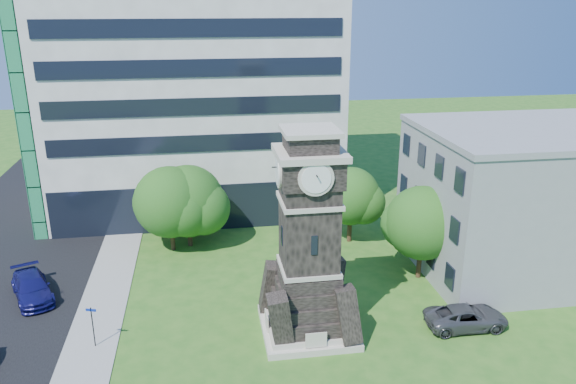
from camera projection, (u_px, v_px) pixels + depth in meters
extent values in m
plane|color=#29601B|center=(261.00, 354.00, 31.12)|extent=(160.00, 160.00, 0.00)
cube|color=gray|center=(98.00, 320.00, 34.38)|extent=(3.00, 70.00, 0.06)
cube|color=beige|center=(308.00, 327.00, 33.37)|extent=(5.40, 5.40, 0.40)
cube|color=beige|center=(308.00, 322.00, 33.25)|extent=(4.80, 4.80, 0.30)
cube|color=black|center=(309.00, 218.00, 31.09)|extent=(3.00, 3.00, 6.40)
cube|color=beige|center=(308.00, 266.00, 32.07)|extent=(3.25, 3.25, 0.25)
cube|color=beige|center=(309.00, 201.00, 30.77)|extent=(3.25, 3.25, 0.25)
cube|color=black|center=(314.00, 245.00, 30.00)|extent=(0.35, 0.08, 1.10)
cube|color=black|center=(310.00, 169.00, 30.19)|extent=(3.30, 3.30, 1.60)
cube|color=beige|center=(310.00, 153.00, 29.89)|extent=(3.70, 3.70, 0.35)
cylinder|color=white|center=(316.00, 179.00, 28.53)|extent=(1.56, 0.06, 1.56)
cylinder|color=white|center=(277.00, 171.00, 29.92)|extent=(0.06, 1.56, 1.56)
cube|color=black|center=(310.00, 142.00, 29.70)|extent=(2.60, 2.60, 0.90)
cube|color=beige|center=(310.00, 131.00, 29.50)|extent=(3.00, 3.00, 0.25)
cube|color=white|center=(194.00, 54.00, 50.42)|extent=(25.00, 15.00, 28.00)
cube|color=black|center=(201.00, 207.00, 47.59)|extent=(24.50, 0.80, 4.00)
cube|color=gray|center=(527.00, 202.00, 39.92)|extent=(15.00, 12.00, 10.00)
cube|color=gray|center=(537.00, 130.00, 38.23)|extent=(15.20, 12.20, 0.40)
imported|color=#141457|center=(32.00, 288.00, 36.78)|extent=(4.02, 5.62, 1.51)
imported|color=#444549|center=(466.00, 317.00, 33.49)|extent=(4.96, 2.34, 1.37)
cube|color=black|center=(280.00, 336.00, 32.16)|extent=(0.06, 0.48, 0.75)
cube|color=black|center=(311.00, 333.00, 32.43)|extent=(0.06, 0.48, 0.75)
cube|color=black|center=(296.00, 333.00, 32.26)|extent=(1.94, 0.52, 0.04)
cube|color=black|center=(295.00, 326.00, 32.38)|extent=(1.94, 0.04, 0.43)
cylinder|color=black|center=(93.00, 327.00, 31.41)|extent=(0.06, 0.06, 2.51)
cube|color=navy|center=(91.00, 310.00, 31.05)|extent=(0.60, 0.04, 0.15)
cylinder|color=#332114|center=(172.00, 236.00, 43.83)|extent=(0.35, 0.35, 2.31)
sphere|color=#1D5B1B|center=(170.00, 202.00, 42.92)|extent=(5.53, 5.53, 5.53)
sphere|color=#1D5B1B|center=(185.00, 209.00, 42.71)|extent=(4.15, 4.15, 4.15)
sphere|color=#1D5B1B|center=(158.00, 203.00, 43.50)|extent=(3.87, 3.87, 3.87)
cylinder|color=#332114|center=(190.00, 233.00, 44.55)|extent=(0.35, 0.35, 2.20)
sphere|color=#26681E|center=(188.00, 201.00, 43.67)|extent=(5.67, 5.67, 5.67)
sphere|color=#26681E|center=(203.00, 208.00, 43.45)|extent=(4.25, 4.25, 4.25)
sphere|color=#26681E|center=(175.00, 202.00, 44.27)|extent=(3.97, 3.97, 3.97)
cylinder|color=#332114|center=(349.00, 228.00, 45.39)|extent=(0.37, 0.37, 2.26)
sphere|color=#20641D|center=(351.00, 196.00, 44.49)|extent=(4.64, 4.64, 4.64)
sphere|color=#20641D|center=(363.00, 203.00, 44.34)|extent=(3.48, 3.48, 3.48)
sphere|color=#20641D|center=(339.00, 197.00, 45.00)|extent=(3.25, 3.25, 3.25)
cylinder|color=#332114|center=(419.00, 262.00, 39.43)|extent=(0.34, 0.34, 2.40)
sphere|color=#2B6B1F|center=(422.00, 223.00, 38.48)|extent=(5.14, 5.14, 5.14)
sphere|color=#2B6B1F|center=(439.00, 231.00, 38.30)|extent=(3.85, 3.85, 3.85)
sphere|color=#2B6B1F|center=(406.00, 224.00, 39.03)|extent=(3.60, 3.60, 3.60)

